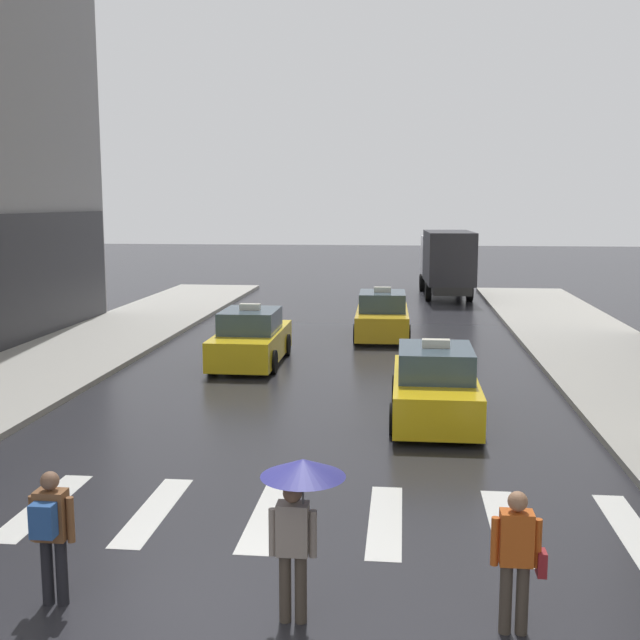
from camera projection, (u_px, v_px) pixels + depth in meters
The scene contains 9 objects.
ground_plane at pixel (224, 616), 9.15m from camera, with size 160.00×160.00×0.00m, color #26262B.
crosswalk_markings at pixel (268, 515), 12.10m from camera, with size 11.30×2.80×0.01m.
taxi_lead at pixel (435, 387), 17.42m from camera, with size 1.95×4.55×1.80m.
taxi_second at pixel (251, 339), 23.43m from camera, with size 1.95×4.55×1.80m.
taxi_third at pixel (382, 317), 28.02m from camera, with size 2.00×4.57×1.80m.
box_truck at pixel (447, 261), 39.58m from camera, with size 2.52×7.62×3.35m.
pedestrian_with_umbrella at pixel (299, 495), 8.82m from camera, with size 0.96×0.96×1.94m.
pedestrian_with_backpack at pixel (51, 528), 9.26m from camera, with size 0.55×0.43×1.65m.
pedestrian_with_handbag at pixel (517, 554), 8.67m from camera, with size 0.60×0.24×1.65m.
Camera 1 is at (2.01, -8.38, 4.76)m, focal length 44.28 mm.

